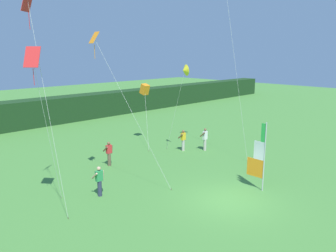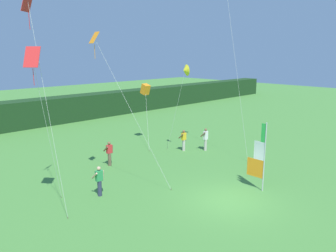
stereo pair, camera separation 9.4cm
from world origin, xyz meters
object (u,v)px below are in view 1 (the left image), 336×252
(person_mid_field, at_px, (205,139))
(kite_red_diamond_0, at_px, (30,12))
(kite_orange_diamond_3, at_px, (101,52))
(kite_red_diamond_1, at_px, (34,65))
(person_near_banner, at_px, (183,140))
(kite_yellow_delta_2, at_px, (185,71))
(kite_orange_box_5, at_px, (145,89))
(person_far_right, at_px, (99,180))
(person_far_left, at_px, (109,153))
(banner_flag, at_px, (259,157))

(person_mid_field, distance_m, kite_red_diamond_0, 15.05)
(kite_red_diamond_0, xyz_separation_m, kite_orange_diamond_3, (3.59, 0.25, -1.60))
(person_mid_field, bearing_deg, kite_red_diamond_1, -173.63)
(person_near_banner, bearing_deg, kite_yellow_delta_2, -133.24)
(kite_red_diamond_1, xyz_separation_m, kite_orange_box_5, (11.54, 6.42, -2.36))
(person_mid_field, height_order, kite_red_diamond_0, kite_red_diamond_0)
(person_far_right, bearing_deg, kite_orange_diamond_3, 41.66)
(person_mid_field, distance_m, kite_orange_box_5, 6.22)
(kite_red_diamond_0, bearing_deg, person_far_right, -14.42)
(person_near_banner, bearing_deg, kite_orange_box_5, 95.14)
(person_far_right, distance_m, kite_red_diamond_0, 8.42)
(kite_red_diamond_0, bearing_deg, person_far_left, 27.12)
(banner_flag, height_order, person_far_left, banner_flag)
(banner_flag, bearing_deg, kite_red_diamond_1, 151.20)
(kite_orange_box_5, bearing_deg, kite_red_diamond_0, -153.06)
(banner_flag, bearing_deg, person_far_left, 111.13)
(banner_flag, distance_m, kite_yellow_delta_2, 8.58)
(person_near_banner, height_order, person_far_right, person_near_banner)
(person_far_left, relative_size, kite_red_diamond_0, 0.16)
(person_far_right, bearing_deg, kite_red_diamond_1, -178.73)
(person_mid_field, relative_size, person_far_right, 1.08)
(person_far_left, xyz_separation_m, kite_yellow_delta_2, (5.41, -1.59, 5.11))
(kite_red_diamond_1, relative_size, kite_yellow_delta_2, 1.17)
(banner_flag, relative_size, kite_red_diamond_1, 0.50)
(kite_red_diamond_0, relative_size, kite_red_diamond_1, 1.31)
(person_far_right, bearing_deg, banner_flag, -38.84)
(person_mid_field, relative_size, kite_red_diamond_0, 0.17)
(kite_orange_diamond_3, bearing_deg, person_far_right, -138.34)
(kite_red_diamond_1, height_order, kite_orange_diamond_3, kite_orange_diamond_3)
(person_mid_field, bearing_deg, person_far_right, -172.19)
(kite_red_diamond_0, height_order, kite_orange_diamond_3, kite_red_diamond_0)
(person_mid_field, xyz_separation_m, kite_orange_box_5, (-1.57, 4.96, 3.41))
(banner_flag, height_order, person_mid_field, banner_flag)
(kite_red_diamond_1, bearing_deg, kite_red_diamond_0, 65.19)
(person_mid_field, bearing_deg, kite_orange_diamond_3, -176.93)
(banner_flag, distance_m, kite_red_diamond_0, 12.92)
(person_near_banner, relative_size, person_mid_field, 0.94)
(person_near_banner, height_order, kite_orange_box_5, kite_orange_box_5)
(kite_orange_box_5, bearing_deg, person_mid_field, -72.45)
(kite_red_diamond_0, xyz_separation_m, kite_orange_box_5, (11.21, 5.70, -4.51))
(person_near_banner, height_order, kite_yellow_delta_2, kite_yellow_delta_2)
(person_mid_field, bearing_deg, kite_yellow_delta_2, 161.07)
(person_far_right, height_order, kite_orange_diamond_3, kite_orange_diamond_3)
(banner_flag, height_order, kite_red_diamond_1, kite_red_diamond_1)
(banner_flag, height_order, person_far_right, banner_flag)
(person_far_right, xyz_separation_m, kite_yellow_delta_2, (8.51, 1.98, 5.12))
(person_near_banner, relative_size, kite_red_diamond_0, 0.16)
(person_mid_field, relative_size, kite_yellow_delta_2, 0.27)
(person_far_right, bearing_deg, kite_red_diamond_0, 165.58)
(person_far_right, bearing_deg, person_mid_field, 7.81)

